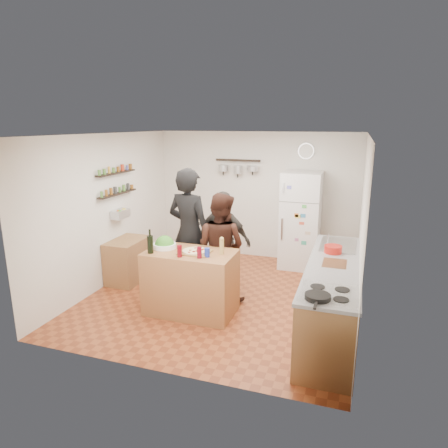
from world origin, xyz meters
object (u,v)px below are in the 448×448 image
(wine_bottle, at_px, (150,244))
(skillet, at_px, (318,297))
(salt_canister, at_px, (207,253))
(fridge, at_px, (300,220))
(person_left, at_px, (189,233))
(person_back, at_px, (224,240))
(pepper_mill, at_px, (222,247))
(red_bowl, at_px, (333,249))
(side_table, at_px, (128,260))
(prep_island, at_px, (191,282))
(counter_run, at_px, (332,298))
(salad_bowl, at_px, (165,246))
(person_center, at_px, (220,247))
(wall_clock, at_px, (306,151))

(wine_bottle, bearing_deg, skillet, -18.92)
(salt_canister, distance_m, fridge, 2.68)
(person_left, height_order, person_back, person_left)
(pepper_mill, bearing_deg, red_bowl, 19.57)
(salt_canister, xyz_separation_m, side_table, (-1.79, 0.87, -0.61))
(fridge, relative_size, side_table, 2.25)
(skillet, bearing_deg, fridge, 100.73)
(wine_bottle, relative_size, salt_canister, 2.07)
(wine_bottle, height_order, skillet, wine_bottle)
(red_bowl, height_order, side_table, red_bowl)
(person_left, bearing_deg, prep_island, 125.85)
(counter_run, relative_size, fridge, 1.46)
(pepper_mill, distance_m, skillet, 1.76)
(side_table, bearing_deg, skillet, -28.04)
(person_back, bearing_deg, salt_canister, 106.55)
(person_back, height_order, skillet, person_back)
(salad_bowl, distance_m, side_table, 1.41)
(person_center, xyz_separation_m, red_bowl, (1.65, -0.01, 0.14))
(salad_bowl, xyz_separation_m, person_back, (0.57, 0.96, -0.14))
(wine_bottle, xyz_separation_m, red_bowl, (2.40, 0.78, -0.06))
(pepper_mill, distance_m, person_left, 0.92)
(person_left, bearing_deg, salad_bowl, 87.06)
(prep_island, height_order, counter_run, prep_island)
(counter_run, bearing_deg, wine_bottle, -172.39)
(prep_island, distance_m, person_left, 0.87)
(wine_bottle, height_order, counter_run, wine_bottle)
(person_left, distance_m, person_back, 0.62)
(counter_run, relative_size, skillet, 9.95)
(person_left, bearing_deg, skillet, 153.97)
(salad_bowl, height_order, wine_bottle, wine_bottle)
(wine_bottle, relative_size, fridge, 0.14)
(counter_run, distance_m, wall_clock, 3.22)
(salad_bowl, distance_m, red_bowl, 2.37)
(prep_island, bearing_deg, salad_bowl, 173.21)
(person_left, bearing_deg, wall_clock, -113.07)
(salt_canister, relative_size, skillet, 0.46)
(wall_clock, bearing_deg, salt_canister, -107.41)
(salad_bowl, bearing_deg, red_bowl, 12.52)
(salad_bowl, xyz_separation_m, wine_bottle, (-0.08, -0.27, 0.09))
(salad_bowl, bearing_deg, salt_canister, -13.28)
(fridge, bearing_deg, person_center, -117.27)
(skillet, bearing_deg, prep_island, 150.97)
(prep_island, distance_m, side_table, 1.68)
(wine_bottle, height_order, pepper_mill, wine_bottle)
(person_left, xyz_separation_m, skillet, (2.12, -1.63, -0.06))
(fridge, bearing_deg, prep_island, -116.42)
(salad_bowl, bearing_deg, pepper_mill, 0.00)
(fridge, bearing_deg, red_bowl, -69.20)
(salad_bowl, xyz_separation_m, counter_run, (2.37, 0.06, -0.49))
(person_center, relative_size, red_bowl, 6.88)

